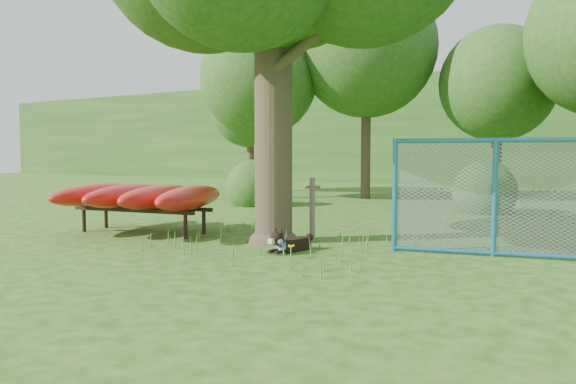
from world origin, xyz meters
The scene contains 13 objects.
ground centered at (0.00, 0.00, 0.00)m, with size 80.00×80.00×0.00m, color #234F0F.
wooden_post centered at (0.09, 2.32, 0.64)m, with size 0.33×0.14×1.21m.
kayak_rack centered at (-3.35, 1.02, 0.80)m, with size 3.86×3.44×1.04m.
husky_dog centered at (0.54, 0.66, 0.16)m, with size 0.40×1.03×0.46m.
fence_section centered at (3.65, 2.10, 0.99)m, with size 3.31×0.80×3.28m.
wildflower_clump centered at (0.87, 0.19, 0.18)m, with size 0.11×0.09×0.23m.
bg_tree_a centered at (-6.50, 10.00, 4.48)m, with size 4.40×4.40×6.70m.
bg_tree_b centered at (-3.00, 12.00, 5.61)m, with size 5.20×5.20×8.22m.
bg_tree_c centered at (1.50, 13.00, 4.11)m, with size 4.00×4.00×6.12m.
bg_tree_f centered at (-9.00, 13.00, 3.73)m, with size 3.60×3.60×5.55m.
shrub_left centered at (-5.00, 7.50, 0.00)m, with size 1.80×1.80×1.80m, color #26511A.
shrub_mid centered at (2.00, 9.00, 0.00)m, with size 1.80×1.80×1.80m, color #26511A.
wooded_hillside centered at (0.00, 28.00, 3.00)m, with size 80.00×12.00×6.00m, color #26511A.
Camera 1 is at (5.57, -7.55, 1.72)m, focal length 35.00 mm.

